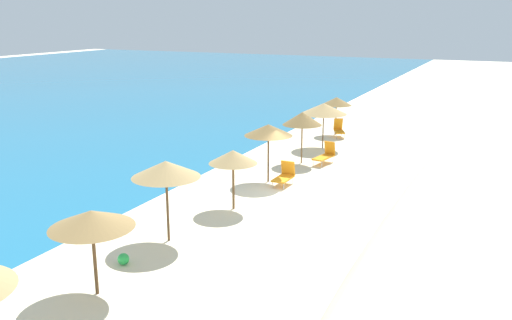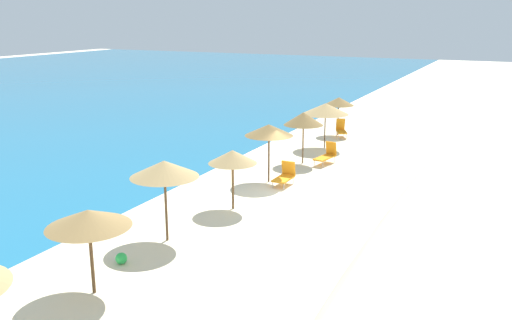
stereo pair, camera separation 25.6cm
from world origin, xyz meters
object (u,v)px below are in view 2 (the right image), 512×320
(beach_umbrella_2, at_px, (164,169))
(beach_umbrella_6, at_px, (326,109))
(beach_umbrella_3, at_px, (233,157))
(beach_umbrella_7, at_px, (339,101))
(beach_umbrella_1, at_px, (88,219))
(lounge_chair_2, at_px, (285,175))
(beach_umbrella_4, at_px, (269,130))
(beach_umbrella_5, at_px, (303,119))
(lounge_chair_1, at_px, (341,129))
(lounge_chair_0, at_px, (326,155))
(beach_ball, at_px, (121,258))

(beach_umbrella_2, distance_m, beach_umbrella_6, 15.19)
(beach_umbrella_3, distance_m, beach_umbrella_7, 15.30)
(beach_umbrella_1, xyz_separation_m, lounge_chair_2, (11.55, -0.86, -1.73))
(beach_umbrella_4, distance_m, beach_umbrella_7, 11.33)
(beach_umbrella_2, xyz_separation_m, beach_umbrella_4, (7.75, -0.28, -0.10))
(beach_umbrella_3, bearing_deg, beach_umbrella_4, 3.59)
(beach_umbrella_5, distance_m, lounge_chair_1, 7.29)
(beach_umbrella_5, relative_size, lounge_chair_2, 2.05)
(lounge_chair_0, bearing_deg, beach_umbrella_7, -67.58)
(lounge_chair_0, distance_m, lounge_chair_1, 6.71)
(lounge_chair_1, xyz_separation_m, beach_ball, (-20.74, 0.59, -0.31))
(beach_umbrella_1, height_order, beach_umbrella_5, beach_umbrella_5)
(beach_umbrella_3, xyz_separation_m, beach_ball, (-5.95, 0.74, -1.94))
(lounge_chair_1, bearing_deg, beach_umbrella_3, 65.33)
(beach_umbrella_2, height_order, beach_ball, beach_umbrella_2)
(beach_umbrella_4, distance_m, lounge_chair_2, 2.17)
(lounge_chair_0, distance_m, beach_ball, 14.27)
(beach_umbrella_5, bearing_deg, lounge_chair_2, -170.62)
(beach_umbrella_4, bearing_deg, lounge_chair_0, -17.80)
(beach_umbrella_2, relative_size, beach_umbrella_6, 1.06)
(beach_umbrella_7, bearing_deg, beach_umbrella_6, -173.65)
(lounge_chair_2, bearing_deg, beach_umbrella_5, -79.38)
(beach_umbrella_4, height_order, lounge_chair_0, beach_umbrella_4)
(beach_umbrella_6, distance_m, beach_ball, 17.49)
(lounge_chair_1, relative_size, beach_ball, 3.96)
(beach_umbrella_6, relative_size, lounge_chair_1, 1.84)
(beach_umbrella_4, xyz_separation_m, lounge_chair_0, (4.23, -1.36, -1.97))
(lounge_chair_1, bearing_deg, beach_umbrella_2, 63.58)
(beach_umbrella_1, height_order, beach_umbrella_6, beach_umbrella_6)
(beach_umbrella_6, distance_m, beach_umbrella_7, 3.92)
(beach_umbrella_5, height_order, lounge_chair_1, beach_umbrella_5)
(beach_umbrella_1, xyz_separation_m, beach_umbrella_6, (19.13, -0.15, 0.12))
(beach_umbrella_2, relative_size, beach_umbrella_5, 1.05)
(beach_umbrella_2, bearing_deg, lounge_chair_0, -7.80)
(beach_umbrella_1, bearing_deg, beach_ball, 15.68)
(beach_umbrella_1, distance_m, beach_umbrella_2, 3.98)
(beach_umbrella_6, bearing_deg, beach_umbrella_7, 6.35)
(beach_umbrella_2, xyz_separation_m, beach_umbrella_3, (3.79, -0.53, -0.41))
(beach_umbrella_5, bearing_deg, beach_umbrella_6, 1.01)
(beach_umbrella_3, distance_m, beach_ball, 6.31)
(beach_umbrella_6, xyz_separation_m, lounge_chair_2, (-7.58, -0.71, -1.86))
(beach_umbrella_5, relative_size, lounge_chair_1, 1.87)
(lounge_chair_2, bearing_deg, beach_umbrella_7, -83.06)
(beach_umbrella_7, bearing_deg, beach_umbrella_3, -178.04)
(beach_umbrella_7, bearing_deg, beach_umbrella_4, -178.61)
(beach_umbrella_1, height_order, beach_umbrella_3, beach_umbrella_1)
(beach_umbrella_1, relative_size, beach_umbrella_7, 1.00)
(beach_umbrella_3, distance_m, lounge_chair_2, 4.21)
(beach_umbrella_7, relative_size, lounge_chair_0, 1.52)
(beach_umbrella_1, relative_size, beach_ball, 6.70)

